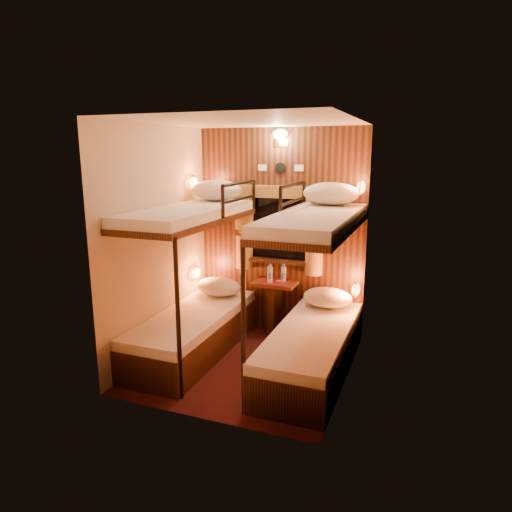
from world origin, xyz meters
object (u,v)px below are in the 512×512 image
at_px(bunk_left, 194,303).
at_px(bunk_right, 312,318).
at_px(bottle_right, 284,274).
at_px(table, 275,301).
at_px(bottle_left, 270,275).

relative_size(bunk_left, bunk_right, 1.00).
bearing_deg(bunk_right, bunk_left, 180.00).
xyz_separation_m(bunk_left, bottle_right, (0.75, 0.80, 0.18)).
xyz_separation_m(bunk_right, bottle_right, (-0.55, 0.80, 0.18)).
bearing_deg(bottle_right, table, -170.48).
xyz_separation_m(table, bottle_right, (0.10, 0.02, 0.33)).
bearing_deg(bottle_left, bottle_right, 30.96).
bearing_deg(bunk_left, table, 50.33).
distance_m(bunk_left, bunk_right, 1.30).
distance_m(bunk_right, bottle_right, 0.98).
bearing_deg(bunk_left, bottle_left, 49.44).
relative_size(bunk_left, bottle_right, 8.88).
distance_m(table, bottle_left, 0.34).
height_order(table, bottle_left, bottle_left).
distance_m(bunk_right, bottle_left, 1.01).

